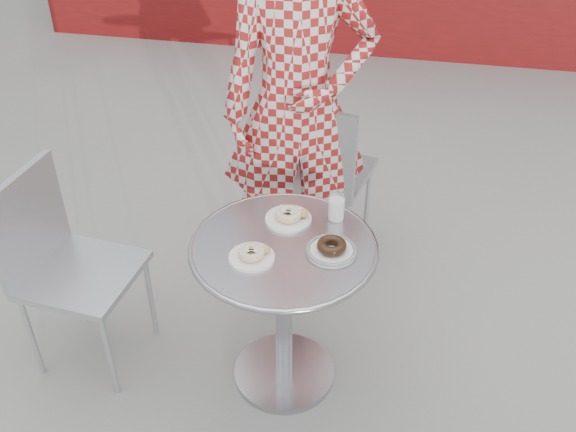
% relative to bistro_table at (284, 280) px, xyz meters
% --- Properties ---
extents(ground, '(60.00, 60.00, 0.00)m').
position_rel_bistro_table_xyz_m(ground, '(0.03, 0.03, -0.53)').
color(ground, '#9D9B96').
rests_on(ground, ground).
extents(bistro_table, '(0.69, 0.69, 0.70)m').
position_rel_bistro_table_xyz_m(bistro_table, '(0.00, 0.00, 0.00)').
color(bistro_table, '#BABABF').
rests_on(bistro_table, ground).
extents(chair_far, '(0.50, 0.50, 0.89)m').
position_rel_bistro_table_xyz_m(chair_far, '(0.01, 0.89, -0.25)').
color(chair_far, '#B2B5BA').
rests_on(chair_far, ground).
extents(chair_left, '(0.45, 0.45, 0.87)m').
position_rel_bistro_table_xyz_m(chair_left, '(-0.82, -0.03, -0.26)').
color(chair_left, '#B2B5BA').
rests_on(chair_left, ground).
extents(seated_person, '(0.76, 0.61, 1.82)m').
position_rel_bistro_table_xyz_m(seated_person, '(-0.08, 0.68, 0.38)').
color(seated_person, maroon).
rests_on(seated_person, ground).
extents(plate_far, '(0.18, 0.18, 0.05)m').
position_rel_bistro_table_xyz_m(plate_far, '(-0.01, 0.15, 0.19)').
color(plate_far, white).
rests_on(plate_far, bistro_table).
extents(plate_near, '(0.16, 0.16, 0.04)m').
position_rel_bistro_table_xyz_m(plate_near, '(-0.09, -0.10, 0.19)').
color(plate_near, white).
rests_on(plate_near, bistro_table).
extents(plate_checker, '(0.18, 0.18, 0.05)m').
position_rel_bistro_table_xyz_m(plate_checker, '(0.17, -0.01, 0.18)').
color(plate_checker, white).
rests_on(plate_checker, bistro_table).
extents(milk_cup, '(0.07, 0.07, 0.10)m').
position_rel_bistro_table_xyz_m(milk_cup, '(0.16, 0.20, 0.22)').
color(milk_cup, white).
rests_on(milk_cup, bistro_table).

